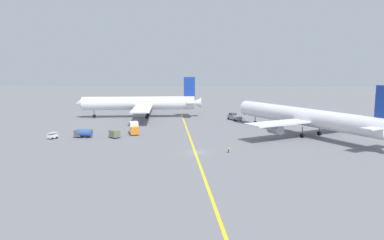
# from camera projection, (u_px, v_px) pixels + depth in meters

# --- Properties ---
(ground_plane) EXTENTS (600.00, 600.00, 0.00)m
(ground_plane) POSITION_uv_depth(u_px,v_px,m) (197.00, 152.00, 82.85)
(ground_plane) COLOR slate
(taxiway_stripe) EXTENTS (16.09, 119.05, 0.01)m
(taxiway_stripe) POSITION_uv_depth(u_px,v_px,m) (192.00, 143.00, 92.82)
(taxiway_stripe) COLOR yellow
(taxiway_stripe) RESTS_ON ground
(airliner_at_gate_left) EXTENTS (49.24, 49.57, 15.88)m
(airliner_at_gate_left) POSITION_uv_depth(u_px,v_px,m) (140.00, 103.00, 141.20)
(airliner_at_gate_left) COLOR silver
(airliner_at_gate_left) RESTS_ON ground
(airliner_being_pushed) EXTENTS (38.33, 52.04, 15.44)m
(airliner_being_pushed) POSITION_uv_depth(u_px,v_px,m) (303.00, 117.00, 103.86)
(airliner_being_pushed) COLOR silver
(airliner_being_pushed) RESTS_ON ground
(pushback_tug) EXTENTS (5.82, 8.97, 2.90)m
(pushback_tug) POSITION_uv_depth(u_px,v_px,m) (234.00, 117.00, 134.34)
(pushback_tug) COLOR gray
(pushback_tug) RESTS_ON ground
(gse_fuel_bowser_stubby) EXTENTS (4.94, 2.10, 2.40)m
(gse_fuel_bowser_stubby) POSITION_uv_depth(u_px,v_px,m) (83.00, 133.00, 100.40)
(gse_fuel_bowser_stubby) COLOR #2D5199
(gse_fuel_bowser_stubby) RESTS_ON ground
(gse_catering_truck_tall) EXTENTS (3.90, 6.27, 3.50)m
(gse_catering_truck_tall) POSITION_uv_depth(u_px,v_px,m) (134.00, 128.00, 105.87)
(gse_catering_truck_tall) COLOR orange
(gse_catering_truck_tall) RESTS_ON ground
(gse_baggage_cart_near_cluster) EXTENTS (2.64, 3.15, 1.71)m
(gse_baggage_cart_near_cluster) POSITION_uv_depth(u_px,v_px,m) (53.00, 136.00, 98.86)
(gse_baggage_cart_near_cluster) COLOR silver
(gse_baggage_cart_near_cluster) RESTS_ON ground
(gse_container_dolly_flat) EXTENTS (3.85, 3.78, 2.15)m
(gse_container_dolly_flat) POSITION_uv_depth(u_px,v_px,m) (115.00, 134.00, 100.10)
(gse_container_dolly_flat) COLOR slate
(gse_container_dolly_flat) RESTS_ON ground
(ground_crew_wing_walker_right) EXTENTS (0.36, 0.48, 1.69)m
(ground_crew_wing_walker_right) POSITION_uv_depth(u_px,v_px,m) (229.00, 149.00, 82.51)
(ground_crew_wing_walker_right) COLOR #2D3351
(ground_crew_wing_walker_right) RESTS_ON ground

